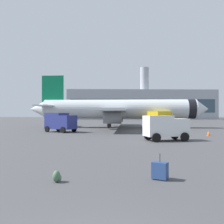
{
  "coord_description": "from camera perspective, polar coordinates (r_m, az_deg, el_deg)",
  "views": [
    {
      "loc": [
        0.31,
        -4.1,
        2.8
      ],
      "look_at": [
        1.37,
        27.1,
        3.0
      ],
      "focal_mm": 39.78,
      "sensor_mm": 36.0,
      "label": 1
    }
  ],
  "objects": [
    {
      "name": "fuel_truck",
      "position": [
        47.75,
        11.41,
        -1.59
      ],
      "size": [
        6.07,
        5.79,
        3.2
      ],
      "color": "yellow",
      "rests_on": "ground"
    },
    {
      "name": "terminal_building",
      "position": [
        127.94,
        6.66,
        1.71
      ],
      "size": [
        73.45,
        16.45,
        26.49
      ],
      "color": "#9EA3AD",
      "rests_on": "ground"
    },
    {
      "name": "safety_cone_near",
      "position": [
        33.39,
        21.33,
        -4.62
      ],
      "size": [
        0.44,
        0.44,
        0.63
      ],
      "color": "#F2590C",
      "rests_on": "ground"
    },
    {
      "name": "rolling_suitcase",
      "position": [
        11.0,
        10.96,
        -13.03
      ],
      "size": [
        0.75,
        0.68,
        1.1
      ],
      "color": "navy",
      "rests_on": "ground"
    },
    {
      "name": "traveller_backpack",
      "position": [
        10.7,
        -12.55,
        -14.25
      ],
      "size": [
        0.36,
        0.4,
        0.48
      ],
      "color": "#476B4C",
      "rests_on": "ground"
    },
    {
      "name": "cargo_van",
      "position": [
        26.17,
        12.18,
        -3.32
      ],
      "size": [
        4.71,
        3.08,
        2.6
      ],
      "color": "white",
      "rests_on": "ground"
    },
    {
      "name": "airplane_at_gate",
      "position": [
        49.38,
        1.4,
        0.63
      ],
      "size": [
        35.77,
        32.32,
        10.5
      ],
      "color": "silver",
      "rests_on": "ground"
    },
    {
      "name": "service_truck",
      "position": [
        38.39,
        -11.81,
        -2.14
      ],
      "size": [
        5.17,
        4.61,
        2.9
      ],
      "color": "navy",
      "rests_on": "ground"
    },
    {
      "name": "safety_cone_mid",
      "position": [
        47.76,
        -9.6,
        -3.3
      ],
      "size": [
        0.44,
        0.44,
        0.71
      ],
      "color": "#F2590C",
      "rests_on": "ground"
    }
  ]
}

